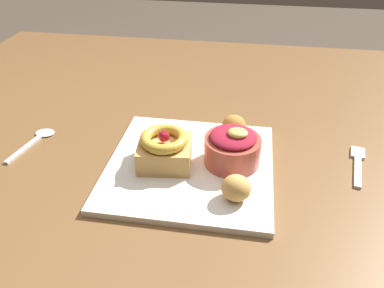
{
  "coord_description": "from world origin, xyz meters",
  "views": [
    {
      "loc": [
        0.13,
        -0.69,
        1.15
      ],
      "look_at": [
        0.04,
        -0.13,
        0.77
      ],
      "focal_mm": 35.62,
      "sensor_mm": 36.0,
      "label": 1
    }
  ],
  "objects_px": {
    "front_plate": "(190,166)",
    "berry_ramekin": "(232,147)",
    "cake_slice": "(164,149)",
    "fritter_middle": "(234,126)",
    "spoon": "(36,140)",
    "fritter_front": "(236,188)",
    "fork": "(358,163)"
  },
  "relations": [
    {
      "from": "front_plate",
      "to": "fritter_front",
      "type": "relative_size",
      "value": 6.15
    },
    {
      "from": "cake_slice",
      "to": "fritter_middle",
      "type": "xyz_separation_m",
      "value": [
        0.11,
        0.11,
        -0.01
      ]
    },
    {
      "from": "berry_ramekin",
      "to": "spoon",
      "type": "distance_m",
      "value": 0.39
    },
    {
      "from": "cake_slice",
      "to": "fritter_front",
      "type": "height_order",
      "value": "cake_slice"
    },
    {
      "from": "cake_slice",
      "to": "fritter_middle",
      "type": "bearing_deg",
      "value": 44.58
    },
    {
      "from": "front_plate",
      "to": "berry_ramekin",
      "type": "relative_size",
      "value": 2.94
    },
    {
      "from": "fritter_middle",
      "to": "cake_slice",
      "type": "bearing_deg",
      "value": -135.42
    },
    {
      "from": "front_plate",
      "to": "fritter_middle",
      "type": "bearing_deg",
      "value": 56.46
    },
    {
      "from": "front_plate",
      "to": "cake_slice",
      "type": "relative_size",
      "value": 2.91
    },
    {
      "from": "berry_ramekin",
      "to": "fritter_front",
      "type": "height_order",
      "value": "berry_ramekin"
    },
    {
      "from": "berry_ramekin",
      "to": "front_plate",
      "type": "bearing_deg",
      "value": -168.35
    },
    {
      "from": "fritter_middle",
      "to": "spoon",
      "type": "bearing_deg",
      "value": -170.67
    },
    {
      "from": "fritter_front",
      "to": "fritter_middle",
      "type": "distance_m",
      "value": 0.19
    },
    {
      "from": "front_plate",
      "to": "berry_ramekin",
      "type": "xyz_separation_m",
      "value": [
        0.07,
        0.01,
        0.04
      ]
    },
    {
      "from": "fork",
      "to": "fritter_front",
      "type": "bearing_deg",
      "value": 134.25
    },
    {
      "from": "fritter_front",
      "to": "berry_ramekin",
      "type": "bearing_deg",
      "value": 97.86
    },
    {
      "from": "berry_ramekin",
      "to": "spoon",
      "type": "xyz_separation_m",
      "value": [
        -0.39,
        0.03,
        -0.04
      ]
    },
    {
      "from": "fritter_middle",
      "to": "fork",
      "type": "height_order",
      "value": "fritter_middle"
    },
    {
      "from": "front_plate",
      "to": "cake_slice",
      "type": "bearing_deg",
      "value": -170.56
    },
    {
      "from": "cake_slice",
      "to": "front_plate",
      "type": "bearing_deg",
      "value": 9.44
    },
    {
      "from": "front_plate",
      "to": "fritter_middle",
      "type": "height_order",
      "value": "fritter_middle"
    },
    {
      "from": "berry_ramekin",
      "to": "fritter_front",
      "type": "bearing_deg",
      "value": -82.14
    },
    {
      "from": "fritter_front",
      "to": "fork",
      "type": "distance_m",
      "value": 0.26
    },
    {
      "from": "fritter_front",
      "to": "spoon",
      "type": "distance_m",
      "value": 0.42
    },
    {
      "from": "cake_slice",
      "to": "fritter_front",
      "type": "xyz_separation_m",
      "value": [
        0.13,
        -0.07,
        -0.01
      ]
    },
    {
      "from": "berry_ramekin",
      "to": "fritter_middle",
      "type": "distance_m",
      "value": 0.09
    },
    {
      "from": "front_plate",
      "to": "fork",
      "type": "height_order",
      "value": "front_plate"
    },
    {
      "from": "fritter_middle",
      "to": "spoon",
      "type": "relative_size",
      "value": 0.37
    },
    {
      "from": "fritter_front",
      "to": "fritter_middle",
      "type": "relative_size",
      "value": 1.01
    },
    {
      "from": "front_plate",
      "to": "fork",
      "type": "bearing_deg",
      "value": 11.48
    },
    {
      "from": "fork",
      "to": "cake_slice",
      "type": "bearing_deg",
      "value": 112.16
    },
    {
      "from": "berry_ramekin",
      "to": "spoon",
      "type": "relative_size",
      "value": 0.79
    }
  ]
}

